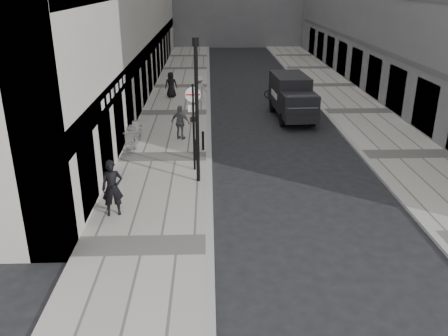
# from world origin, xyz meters

# --- Properties ---
(ground) EXTENTS (120.00, 120.00, 0.00)m
(ground) POSITION_xyz_m (0.00, 0.00, 0.00)
(ground) COLOR black
(ground) RESTS_ON ground
(sidewalk) EXTENTS (4.00, 60.00, 0.12)m
(sidewalk) POSITION_xyz_m (-2.00, 18.00, 0.06)
(sidewalk) COLOR #A59D95
(sidewalk) RESTS_ON ground
(far_sidewalk) EXTENTS (4.00, 60.00, 0.12)m
(far_sidewalk) POSITION_xyz_m (9.00, 18.00, 0.06)
(far_sidewalk) COLOR #A59D95
(far_sidewalk) RESTS_ON ground
(walking_man) EXTENTS (0.79, 0.62, 1.92)m
(walking_man) POSITION_xyz_m (-3.20, 4.75, 1.08)
(walking_man) COLOR black
(walking_man) RESTS_ON sidewalk
(sign_post) EXTENTS (0.62, 0.10, 3.58)m
(sign_post) POSITION_xyz_m (-0.60, 8.74, 2.42)
(sign_post) COLOR black
(sign_post) RESTS_ON sidewalk
(lamppost) EXTENTS (0.25, 0.25, 5.49)m
(lamppost) POSITION_xyz_m (-0.43, 7.53, 3.18)
(lamppost) COLOR black
(lamppost) RESTS_ON sidewalk
(bollard_near) EXTENTS (0.11, 0.11, 0.84)m
(bollard_near) POSITION_xyz_m (-0.27, 11.18, 0.54)
(bollard_near) COLOR black
(bollard_near) RESTS_ON sidewalk
(bollard_far) EXTENTS (0.12, 0.12, 0.88)m
(bollard_far) POSITION_xyz_m (-0.60, 9.87, 0.56)
(bollard_far) COLOR black
(bollard_far) RESTS_ON sidewalk
(panel_van) EXTENTS (2.13, 5.17, 2.39)m
(panel_van) POSITION_xyz_m (4.79, 17.02, 1.35)
(panel_van) COLOR black
(panel_van) RESTS_ON ground
(cyclist) EXTENTS (1.67, 0.95, 1.70)m
(cyclist) POSITION_xyz_m (4.55, 21.82, 0.67)
(cyclist) COLOR black
(cyclist) RESTS_ON ground
(pedestrian_a) EXTENTS (1.08, 0.78, 1.71)m
(pedestrian_a) POSITION_xyz_m (-1.39, 12.83, 0.97)
(pedestrian_a) COLOR #5A5A5F
(pedestrian_a) RESTS_ON sidewalk
(pedestrian_b) EXTENTS (1.15, 0.80, 1.63)m
(pedestrian_b) POSITION_xyz_m (-0.60, 20.73, 0.94)
(pedestrian_b) COLOR #BCB4AE
(pedestrian_b) RESTS_ON sidewalk
(pedestrian_c) EXTENTS (0.86, 0.60, 1.69)m
(pedestrian_c) POSITION_xyz_m (-2.50, 22.01, 0.96)
(pedestrian_c) COLOR black
(pedestrian_c) RESTS_ON sidewalk
(cafe_table_near) EXTENTS (0.73, 1.66, 0.94)m
(cafe_table_near) POSITION_xyz_m (-3.60, 11.34, 0.60)
(cafe_table_near) COLOR #A3A4A5
(cafe_table_near) RESTS_ON sidewalk
(cafe_table_mid) EXTENTS (0.67, 1.52, 0.86)m
(cafe_table_mid) POSITION_xyz_m (-3.60, 12.63, 0.56)
(cafe_table_mid) COLOR silver
(cafe_table_mid) RESTS_ON sidewalk
(cafe_table_far) EXTENTS (0.66, 1.48, 0.84)m
(cafe_table_far) POSITION_xyz_m (-3.60, 12.87, 0.55)
(cafe_table_far) COLOR silver
(cafe_table_far) RESTS_ON sidewalk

